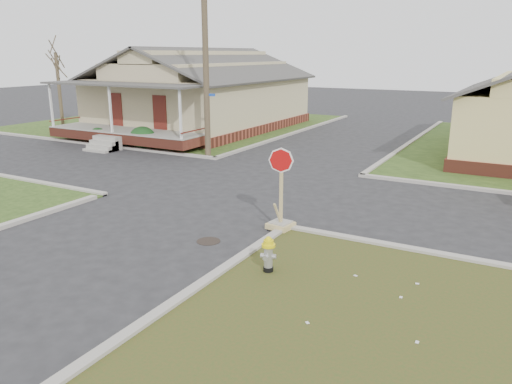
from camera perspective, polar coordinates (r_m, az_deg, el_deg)
The scene contains 11 objects.
ground at distance 15.18m, azimuth -11.28°, elevation -3.50°, with size 120.00×120.00×0.00m, color #262528.
verge_far_left at distance 36.87m, azimuth -8.87°, elevation 7.81°, with size 19.00×19.00×0.05m, color #294117.
curbs at distance 19.09m, azimuth -1.64°, elevation 0.74°, with size 80.00×40.00×0.12m, color #A59F95, non-canonical shape.
manhole at distance 13.54m, azimuth -5.45°, elevation -5.61°, with size 0.64×0.64×0.01m, color black.
corner_house at distance 33.80m, azimuth -6.31°, elevation 11.05°, with size 10.10×15.50×5.30m.
utility_pole at distance 24.00m, azimuth -5.78°, elevation 14.96°, with size 1.80×0.28×9.00m.
tree_far_left at distance 35.78m, azimuth -21.55°, elevation 10.69°, with size 0.22×0.22×4.90m, color #483B29.
fire_hydrant at distance 11.43m, azimuth 1.42°, elevation -6.89°, with size 0.32×0.32×0.85m.
stop_sign at distance 14.18m, azimuth 2.85°, elevation -2.21°, with size 0.66×0.65×2.34m.
hedge_left at distance 29.11m, azimuth -17.60°, elevation 6.23°, with size 1.24×1.01×0.94m, color #173E16.
hedge_right at distance 27.13m, azimuth -12.83°, elevation 6.12°, with size 1.47×1.20×1.12m, color #173E16.
Camera 1 is at (9.40, -10.88, 4.88)m, focal length 35.00 mm.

